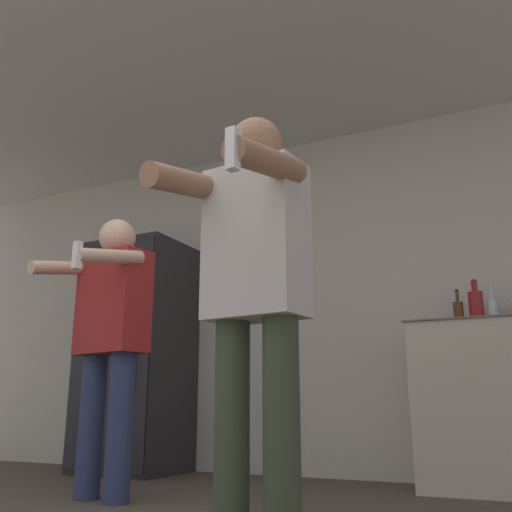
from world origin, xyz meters
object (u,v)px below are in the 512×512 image
Objects in this scene: person_woman_foreground at (253,278)px; bottle_amber_bourbon at (459,312)px; refrigerator at (137,355)px; bottle_red_label at (476,306)px; person_man_side at (110,330)px; bottle_green_wine at (493,309)px.

bottle_amber_bourbon is at bearing 75.37° from person_woman_foreground.
refrigerator reaches higher than bottle_red_label.
person_woman_foreground is at bearing -29.07° from person_man_side.
refrigerator reaches higher than bottle_green_wine.
refrigerator is 1.33m from person_man_side.
bottle_amber_bourbon is at bearing 36.38° from person_man_side.
refrigerator reaches higher than person_woman_foreground.
person_man_side is at bearing 150.93° from person_woman_foreground.
bottle_amber_bourbon is 2.02m from person_woman_foreground.
person_woman_foreground is 1.03× the size of person_man_side.
bottle_red_label is (2.51, 0.13, 0.22)m from refrigerator.
refrigerator is at bearing -176.95° from bottle_amber_bourbon.
bottle_green_wine is 0.16× the size of person_man_side.
bottle_green_wine is 2.08m from person_woman_foreground.
refrigerator is 2.42m from bottle_amber_bourbon.
refrigerator is at bearing -177.19° from bottle_green_wine.
bottle_green_wine is at bearing 2.81° from refrigerator.
refrigerator reaches higher than person_man_side.
bottle_red_label is 2.05m from person_woman_foreground.
bottle_amber_bourbon is at bearing 180.00° from bottle_red_label.
refrigerator reaches higher than bottle_amber_bourbon.
refrigerator is 7.56× the size of bottle_amber_bourbon.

